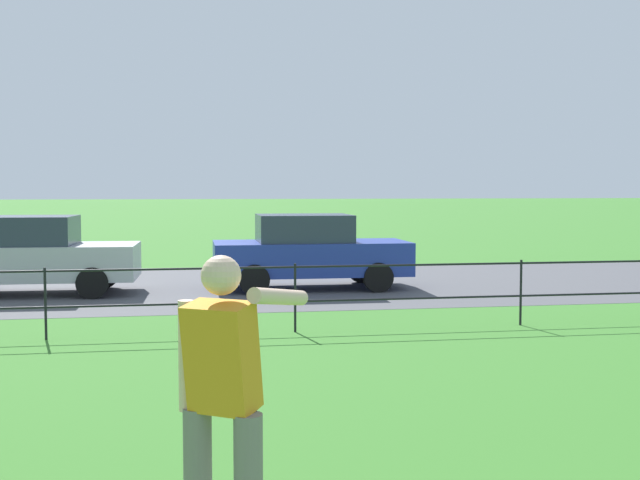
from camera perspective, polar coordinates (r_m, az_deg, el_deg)
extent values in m
cube|color=#4C4C51|center=(17.18, -15.99, -3.36)|extent=(80.00, 7.57, 0.01)
cylinder|color=black|center=(11.59, -19.08, -4.34)|extent=(0.04, 0.04, 1.00)
cylinder|color=black|center=(11.54, -1.79, -4.17)|extent=(0.04, 0.04, 1.00)
cylinder|color=black|center=(12.50, 14.19, -3.67)|extent=(0.04, 0.04, 1.00)
cylinder|color=black|center=(11.60, -19.07, -4.58)|extent=(34.67, 0.03, 0.03)
cylinder|color=black|center=(11.54, -19.13, -2.13)|extent=(34.67, 0.03, 0.03)
cube|color=orange|center=(4.41, -7.06, -8.33)|extent=(0.46, 0.45, 0.62)
sphere|color=beige|center=(4.34, -7.10, -2.53)|extent=(0.22, 0.22, 0.22)
cylinder|color=beige|center=(4.54, -2.95, -4.09)|extent=(0.41, 0.58, 0.18)
cylinder|color=beige|center=(4.53, -9.54, -8.18)|extent=(0.09, 0.09, 0.62)
cube|color=#B7BABF|center=(16.56, -19.86, -1.49)|extent=(4.06, 1.84, 0.68)
cube|color=#2D3847|center=(16.55, -20.41, 0.65)|extent=(1.95, 1.59, 0.56)
cylinder|color=black|center=(17.18, -15.21, -2.36)|extent=(0.61, 0.22, 0.60)
cylinder|color=black|center=(15.59, -15.99, -2.98)|extent=(0.61, 0.22, 0.60)
cube|color=#233899|center=(16.49, -0.65, -1.29)|extent=(4.02, 1.74, 0.68)
cube|color=#2D3847|center=(16.43, -1.17, 0.86)|extent=(1.92, 1.54, 0.56)
cylinder|color=black|center=(17.54, 2.97, -2.11)|extent=(0.60, 0.21, 0.60)
cylinder|color=black|center=(15.97, 4.19, -2.69)|extent=(0.60, 0.21, 0.60)
cylinder|color=black|center=(17.19, -5.14, -2.23)|extent=(0.60, 0.21, 0.60)
cylinder|color=black|center=(15.59, -4.73, -2.85)|extent=(0.60, 0.21, 0.60)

